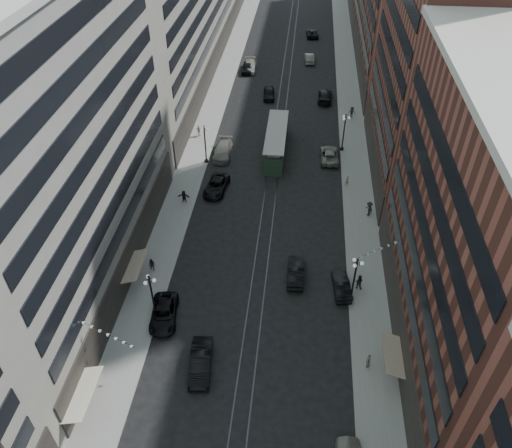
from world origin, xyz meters
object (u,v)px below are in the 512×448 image
at_px(car_extra_1, 249,66).
at_px(car_extra_2, 296,272).
at_px(streetcar, 276,143).
at_px(pedestrian_9, 352,112).
at_px(pedestrian_7, 359,282).
at_px(pedestrian_extra_1, 369,209).
at_px(car_8, 223,150).
at_px(car_12, 325,96).
at_px(car_extra_0, 312,33).
at_px(car_13, 269,93).
at_px(car_2, 164,313).
at_px(pedestrian_6, 199,131).
at_px(pedestrian_2, 152,265).
at_px(car_5, 201,362).
at_px(car_10, 341,286).
at_px(lamppost_sw_far, 152,296).
at_px(lamppost_se_mid, 344,131).
at_px(pedestrian_5, 184,196).
at_px(pedestrian_8, 347,181).
at_px(car_14, 309,58).
at_px(car_9, 247,67).
at_px(car_7, 216,186).
at_px(pedestrian_4, 368,361).
at_px(lamppost_sw_mid, 205,143).
at_px(lamppost_se_far, 354,279).

height_order(car_extra_1, car_extra_2, car_extra_1).
relative_size(streetcar, pedestrian_9, 7.01).
height_order(pedestrian_7, pedestrian_extra_1, pedestrian_extra_1).
xyz_separation_m(car_8, car_12, (14.12, 18.49, -0.04)).
bearing_deg(car_extra_0, pedestrian_extra_1, 92.60).
height_order(car_13, pedestrian_extra_1, pedestrian_extra_1).
relative_size(car_2, car_12, 0.95).
bearing_deg(pedestrian_6, pedestrian_2, 105.22).
distance_m(car_5, car_10, 15.98).
relative_size(lamppost_sw_far, pedestrian_9, 3.14).
relative_size(car_5, car_8, 0.90).
xyz_separation_m(lamppost_se_mid, pedestrian_5, (-19.50, -14.10, -2.14)).
relative_size(pedestrian_8, pedestrian_extra_1, 0.82).
relative_size(car_5, car_14, 1.10).
distance_m(car_extra_0, car_extra_2, 70.68).
bearing_deg(car_9, pedestrian_6, -101.59).
relative_size(car_2, pedestrian_6, 3.07).
relative_size(car_10, car_extra_1, 0.77).
xyz_separation_m(car_2, pedestrian_7, (18.40, 5.67, 0.30)).
xyz_separation_m(car_2, car_7, (1.60, 20.78, 0.02)).
bearing_deg(streetcar, car_8, -168.14).
xyz_separation_m(lamppost_se_mid, car_8, (-16.43, -2.93, -2.27)).
bearing_deg(car_13, pedestrian_7, -77.56).
height_order(pedestrian_4, car_10, pedestrian_4).
xyz_separation_m(car_8, pedestrian_5, (-3.07, -11.17, 0.14)).
bearing_deg(pedestrian_6, pedestrian_5, 108.73).
xyz_separation_m(streetcar, pedestrian_4, (10.28, -34.13, -0.60)).
bearing_deg(lamppost_sw_mid, pedestrian_2, -95.27).
bearing_deg(car_extra_2, pedestrian_2, 1.75).
relative_size(car_8, pedestrian_5, 3.51).
bearing_deg(lamppost_se_far, car_14, 94.94).
height_order(car_8, car_extra_0, car_8).
distance_m(lamppost_se_mid, pedestrian_extra_1, 14.89).
bearing_deg(car_extra_2, car_5, 56.19).
xyz_separation_m(car_2, car_extra_0, (12.79, 77.33, -0.02)).
relative_size(car_14, car_extra_1, 0.83).
distance_m(pedestrian_7, car_extra_1, 55.42).
bearing_deg(pedestrian_9, car_7, -132.12).
height_order(pedestrian_2, car_14, pedestrian_2).
bearing_deg(car_9, car_14, 25.24).
distance_m(car_10, car_extra_2, 4.80).
relative_size(car_9, car_13, 1.06).
xyz_separation_m(streetcar, pedestrian_extra_1, (11.84, -13.10, -0.47)).
distance_m(pedestrian_5, pedestrian_8, 20.52).
height_order(car_2, car_extra_2, car_extra_2).
height_order(lamppost_se_far, lamppost_se_mid, same).
distance_m(car_extra_1, car_extra_2, 52.88).
bearing_deg(streetcar, pedestrian_4, -73.23).
xyz_separation_m(car_2, car_8, (1.17, 29.08, 0.10)).
bearing_deg(car_9, streetcar, -76.69).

